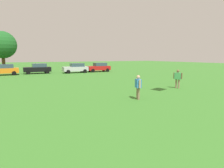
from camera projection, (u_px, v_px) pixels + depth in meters
ground_plane at (28, 78)px, 25.65m from camera, size 160.00×160.00×0.00m
adult_bystander at (138, 85)px, 12.79m from camera, size 0.43×0.74×1.62m
bystander_near_trees at (178, 77)px, 17.30m from camera, size 0.50×0.74×1.68m
parked_car_orange_0 at (4, 70)px, 29.53m from camera, size 4.30×2.02×1.68m
parked_car_black_1 at (38, 68)px, 32.45m from camera, size 4.30×2.02×1.68m
parked_car_silver_2 at (76, 68)px, 33.84m from camera, size 4.30×2.02×1.68m
parked_car_red_3 at (99, 67)px, 36.32m from camera, size 4.30×2.02×1.68m
tree_far_right at (2, 45)px, 32.24m from camera, size 4.51×4.51×7.03m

